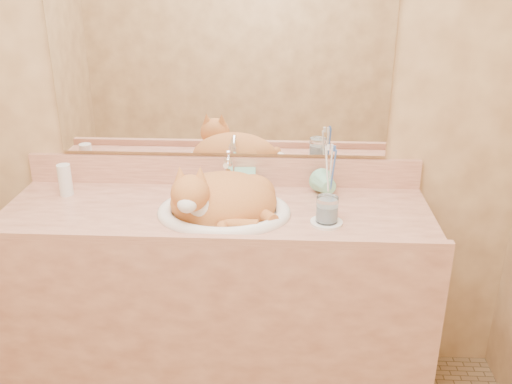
# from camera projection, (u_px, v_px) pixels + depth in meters

# --- Properties ---
(wall_back) EXTENTS (2.40, 0.02, 2.50)m
(wall_back) POSITION_uv_depth(u_px,v_px,m) (221.00, 88.00, 2.21)
(wall_back) COLOR #9C7247
(wall_back) RESTS_ON ground
(vanity_counter) EXTENTS (1.60, 0.55, 0.85)m
(vanity_counter) POSITION_uv_depth(u_px,v_px,m) (219.00, 307.00, 2.28)
(vanity_counter) COLOR #A15E48
(vanity_counter) RESTS_ON floor
(mirror) EXTENTS (1.30, 0.02, 0.80)m
(mirror) POSITION_uv_depth(u_px,v_px,m) (220.00, 52.00, 2.14)
(mirror) COLOR white
(mirror) RESTS_ON wall_back
(sink_basin) EXTENTS (0.52, 0.45, 0.15)m
(sink_basin) POSITION_uv_depth(u_px,v_px,m) (224.00, 195.00, 2.06)
(sink_basin) COLOR white
(sink_basin) RESTS_ON vanity_counter
(faucet) EXTENTS (0.05, 0.12, 0.16)m
(faucet) POSITION_uv_depth(u_px,v_px,m) (229.00, 175.00, 2.23)
(faucet) COLOR white
(faucet) RESTS_ON vanity_counter
(cat) EXTENTS (0.43, 0.36, 0.22)m
(cat) POSITION_uv_depth(u_px,v_px,m) (220.00, 197.00, 2.07)
(cat) COLOR #B6612A
(cat) RESTS_ON sink_basin
(soap_dispenser) EXTENTS (0.09, 0.09, 0.19)m
(soap_dispenser) POSITION_uv_depth(u_px,v_px,m) (245.00, 176.00, 2.18)
(soap_dispenser) COLOR #7FCCA3
(soap_dispenser) RESTS_ON vanity_counter
(toothbrush_cup) EXTENTS (0.13, 0.13, 0.09)m
(toothbrush_cup) POSITION_uv_depth(u_px,v_px,m) (329.00, 189.00, 2.19)
(toothbrush_cup) COLOR #7FCCA3
(toothbrush_cup) RESTS_ON vanity_counter
(toothbrushes) EXTENTS (0.04, 0.04, 0.23)m
(toothbrushes) POSITION_uv_depth(u_px,v_px,m) (331.00, 167.00, 2.16)
(toothbrushes) COLOR white
(toothbrushes) RESTS_ON toothbrush_cup
(saucer) EXTENTS (0.11, 0.11, 0.01)m
(saucer) POSITION_uv_depth(u_px,v_px,m) (326.00, 222.00, 2.01)
(saucer) COLOR white
(saucer) RESTS_ON vanity_counter
(water_glass) EXTENTS (0.08, 0.08, 0.09)m
(water_glass) POSITION_uv_depth(u_px,v_px,m) (327.00, 209.00, 1.99)
(water_glass) COLOR white
(water_glass) RESTS_ON saucer
(lotion_bottle) EXTENTS (0.05, 0.05, 0.13)m
(lotion_bottle) POSITION_uv_depth(u_px,v_px,m) (65.00, 180.00, 2.23)
(lotion_bottle) COLOR white
(lotion_bottle) RESTS_ON vanity_counter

